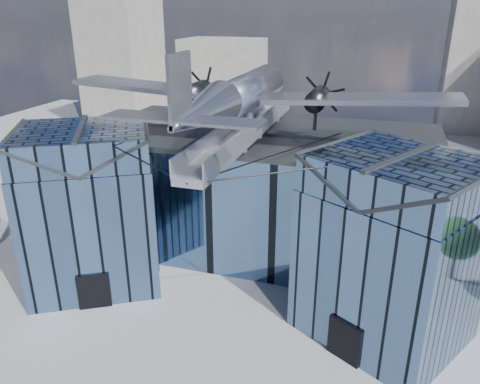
% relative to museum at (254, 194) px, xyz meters
% --- Properties ---
extents(ground_plane, '(120.00, 120.00, 0.00)m').
position_rel_museum_xyz_m(ground_plane, '(-0.00, -5.82, -5.54)').
color(ground_plane, gray).
extents(museum, '(32.88, 24.50, 17.60)m').
position_rel_museum_xyz_m(museum, '(0.00, 0.00, 0.00)').
color(museum, '#45658E').
rests_on(museum, ground).
extents(bg_towers, '(77.00, 24.50, 26.00)m').
position_rel_museum_xyz_m(bg_towers, '(1.45, 44.67, 4.47)').
color(bg_towers, gray).
rests_on(bg_towers, ground).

